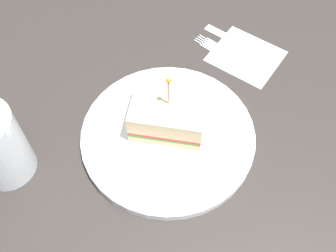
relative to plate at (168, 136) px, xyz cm
name	(u,v)px	position (x,y,z in cm)	size (l,w,h in cm)	color
ground_plane	(168,142)	(0.00, 0.00, -1.67)	(119.09, 119.09, 2.00)	#2D2826
plate	(168,136)	(0.00, 0.00, 0.00)	(25.26, 25.26, 1.34)	white
sandwich_half_center	(168,113)	(-1.25, -1.22, 3.25)	(12.45, 12.94, 10.31)	beige
napkin	(246,56)	(-20.71, -2.72, -0.59)	(10.91, 9.82, 0.15)	beige
fork	(220,51)	(-18.38, -6.42, -0.49)	(2.78, 13.34, 0.35)	silver
knife	(234,40)	(-21.95, -6.53, -0.49)	(3.36, 13.07, 0.35)	silver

